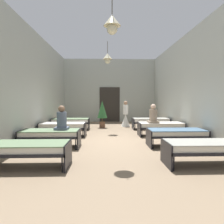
% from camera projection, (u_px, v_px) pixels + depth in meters
% --- Properties ---
extents(ground_plane, '(6.87, 13.35, 0.10)m').
position_uv_depth(ground_plane, '(113.00, 142.00, 7.50)').
color(ground_plane, '#8C755B').
extents(room_shell, '(6.67, 12.95, 4.35)m').
position_uv_depth(room_shell, '(112.00, 86.00, 8.72)').
color(room_shell, '#B2B7AD').
rests_on(room_shell, ground).
extents(bed_left_row_0, '(1.90, 0.84, 0.57)m').
position_uv_depth(bed_left_row_0, '(28.00, 149.00, 4.56)').
color(bed_left_row_0, black).
rests_on(bed_left_row_0, ground).
extents(bed_right_row_0, '(1.90, 0.84, 0.57)m').
position_uv_depth(bed_right_row_0, '(205.00, 147.00, 4.69)').
color(bed_right_row_0, black).
rests_on(bed_right_row_0, ground).
extents(bed_left_row_1, '(1.90, 0.84, 0.57)m').
position_uv_depth(bed_left_row_1, '(51.00, 134.00, 6.45)').
color(bed_left_row_1, black).
rests_on(bed_left_row_1, ground).
extents(bed_right_row_1, '(1.90, 0.84, 0.57)m').
position_uv_depth(bed_right_row_1, '(176.00, 133.00, 6.58)').
color(bed_right_row_1, black).
rests_on(bed_right_row_1, ground).
extents(bed_left_row_2, '(1.90, 0.84, 0.57)m').
position_uv_depth(bed_left_row_2, '(63.00, 126.00, 8.35)').
color(bed_left_row_2, black).
rests_on(bed_left_row_2, ground).
extents(bed_right_row_2, '(1.90, 0.84, 0.57)m').
position_uv_depth(bed_right_row_2, '(161.00, 126.00, 8.48)').
color(bed_right_row_2, black).
rests_on(bed_right_row_2, ground).
extents(bed_left_row_3, '(1.90, 0.84, 0.57)m').
position_uv_depth(bed_left_row_3, '(71.00, 121.00, 10.24)').
color(bed_left_row_3, black).
rests_on(bed_left_row_3, ground).
extents(bed_right_row_3, '(1.90, 0.84, 0.57)m').
position_uv_depth(bed_right_row_3, '(151.00, 121.00, 10.37)').
color(bed_right_row_3, black).
rests_on(bed_right_row_3, ground).
extents(nurse_near_aisle, '(0.52, 0.52, 1.49)m').
position_uv_depth(nurse_near_aisle, '(126.00, 117.00, 11.43)').
color(nurse_near_aisle, white).
rests_on(nurse_near_aisle, ground).
extents(patient_seated_primary, '(0.44, 0.44, 0.80)m').
position_uv_depth(patient_seated_primary, '(62.00, 121.00, 6.53)').
color(patient_seated_primary, '#515B70').
rests_on(patient_seated_primary, bed_left_row_1).
extents(patient_seated_secondary, '(0.44, 0.44, 0.80)m').
position_uv_depth(patient_seated_secondary, '(153.00, 116.00, 8.35)').
color(patient_seated_secondary, gray).
rests_on(patient_seated_secondary, bed_right_row_2).
extents(potted_plant, '(0.55, 0.55, 1.49)m').
position_uv_depth(potted_plant, '(102.00, 111.00, 10.82)').
color(potted_plant, brown).
rests_on(potted_plant, ground).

